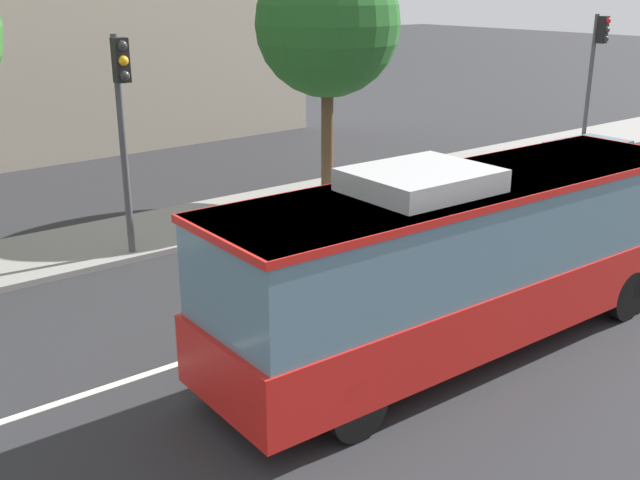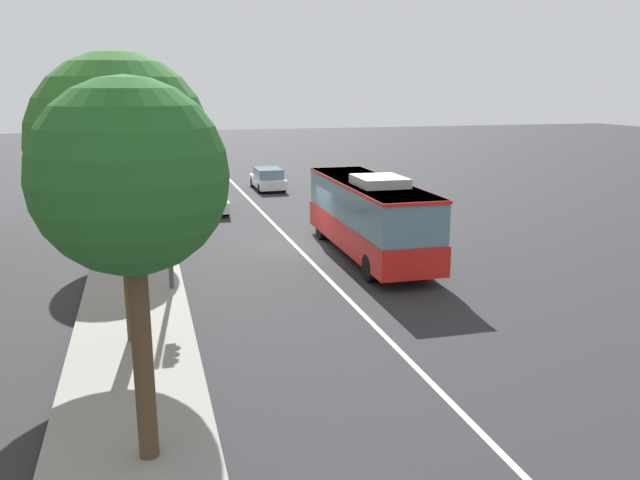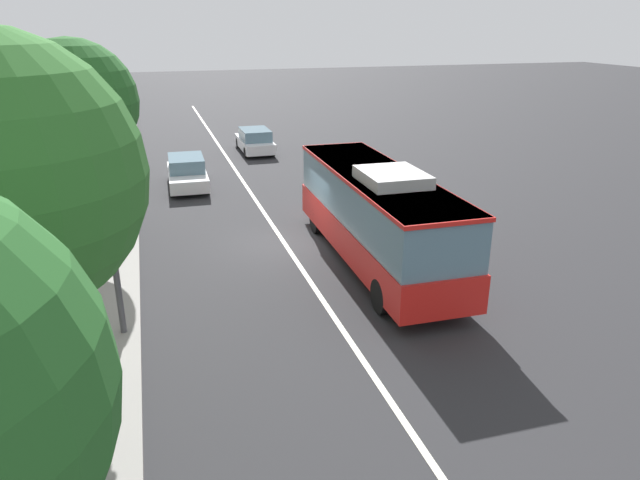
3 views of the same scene
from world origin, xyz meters
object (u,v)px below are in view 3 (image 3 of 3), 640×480
traffic_light_near_corner (113,205)px  sedan_white_ahead (255,141)px  transit_bus (377,212)px  street_tree_kerbside_left (75,103)px  sedan_white (187,172)px  traffic_light_mid_block (124,104)px

traffic_light_near_corner → sedan_white_ahead: bearing=72.1°
transit_bus → street_tree_kerbside_left: bearing=66.3°
sedan_white → traffic_light_mid_block: (4.35, 2.70, 2.84)m
traffic_light_near_corner → traffic_light_mid_block: (18.64, 0.07, 0.00)m
traffic_light_mid_block → street_tree_kerbside_left: street_tree_kerbside_left is taller
sedan_white_ahead → traffic_light_mid_block: 8.29m
transit_bus → traffic_light_mid_block: 17.92m
sedan_white_ahead → traffic_light_near_corner: 22.56m
sedan_white_ahead → traffic_light_mid_block: (-2.52, 7.37, 2.84)m
street_tree_kerbside_left → traffic_light_mid_block: bearing=-5.7°
transit_bus → sedan_white: (11.60, 5.27, -1.09)m
transit_bus → traffic_light_near_corner: 8.53m
traffic_light_mid_block → sedan_white_ahead: bearing=14.7°
traffic_light_mid_block → transit_bus: bearing=-67.6°
transit_bus → traffic_light_near_corner: size_ratio=1.93×
traffic_light_near_corner → traffic_light_mid_block: 18.64m
traffic_light_near_corner → traffic_light_mid_block: size_ratio=1.00×
sedan_white → traffic_light_near_corner: 14.80m
sedan_white → street_tree_kerbside_left: street_tree_kerbside_left is taller
transit_bus → street_tree_kerbside_left: 10.59m
sedan_white → street_tree_kerbside_left: (-7.42, 3.87, 4.42)m
sedan_white → traffic_light_near_corner: size_ratio=0.87×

